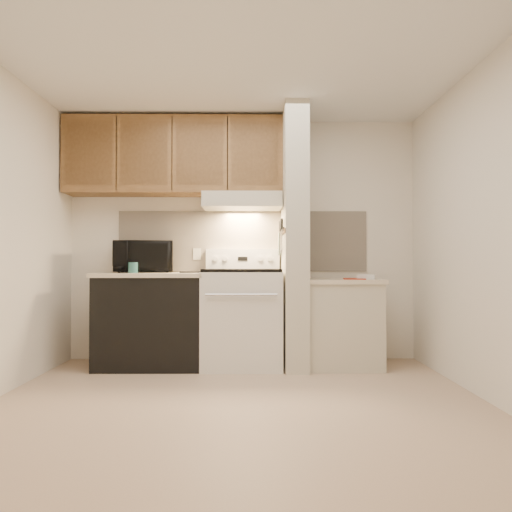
{
  "coord_description": "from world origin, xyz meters",
  "views": [
    {
      "loc": [
        0.1,
        -3.3,
        1.0
      ],
      "look_at": [
        0.13,
        0.75,
        1.07
      ],
      "focal_mm": 32.0,
      "sensor_mm": 36.0,
      "label": 1
    }
  ],
  "objects": [
    {
      "name": "floor",
      "position": [
        0.0,
        0.0,
        0.0
      ],
      "size": [
        3.6,
        3.6,
        0.0
      ],
      "primitive_type": "plane",
      "color": "tan",
      "rests_on": "ground"
    },
    {
      "name": "ceiling",
      "position": [
        0.0,
        0.0,
        2.5
      ],
      "size": [
        3.6,
        3.6,
        0.0
      ],
      "primitive_type": "plane",
      "rotation": [
        3.14,
        0.0,
        0.0
      ],
      "color": "white",
      "rests_on": "wall_back"
    },
    {
      "name": "wall_back",
      "position": [
        0.0,
        1.5,
        1.25
      ],
      "size": [
        3.6,
        2.5,
        0.02
      ],
      "primitive_type": "cube",
      "rotation": [
        1.57,
        0.0,
        0.0
      ],
      "color": "white",
      "rests_on": "floor"
    },
    {
      "name": "wall_right",
      "position": [
        1.8,
        0.0,
        1.25
      ],
      "size": [
        0.02,
        3.0,
        2.5
      ],
      "primitive_type": "cube",
      "color": "white",
      "rests_on": "floor"
    },
    {
      "name": "backsplash",
      "position": [
        0.0,
        1.49,
        1.24
      ],
      "size": [
        2.6,
        0.02,
        0.63
      ],
      "primitive_type": "cube",
      "color": "beige",
      "rests_on": "wall_back"
    },
    {
      "name": "range_body",
      "position": [
        0.0,
        1.16,
        0.46
      ],
      "size": [
        0.76,
        0.65,
        0.92
      ],
      "primitive_type": "cube",
      "color": "silver",
      "rests_on": "floor"
    },
    {
      "name": "oven_window",
      "position": [
        0.0,
        0.84,
        0.5
      ],
      "size": [
        0.5,
        0.01,
        0.3
      ],
      "primitive_type": "cube",
      "color": "black",
      "rests_on": "range_body"
    },
    {
      "name": "oven_handle",
      "position": [
        0.0,
        0.8,
        0.72
      ],
      "size": [
        0.65,
        0.02,
        0.02
      ],
      "primitive_type": "cylinder",
      "rotation": [
        0.0,
        1.57,
        0.0
      ],
      "color": "silver",
      "rests_on": "range_body"
    },
    {
      "name": "cooktop",
      "position": [
        0.0,
        1.16,
        0.94
      ],
      "size": [
        0.74,
        0.64,
        0.03
      ],
      "primitive_type": "cube",
      "color": "black",
      "rests_on": "range_body"
    },
    {
      "name": "range_backguard",
      "position": [
        0.0,
        1.44,
        1.05
      ],
      "size": [
        0.76,
        0.08,
        0.2
      ],
      "primitive_type": "cube",
      "color": "silver",
      "rests_on": "range_body"
    },
    {
      "name": "range_display",
      "position": [
        0.0,
        1.4,
        1.05
      ],
      "size": [
        0.1,
        0.01,
        0.04
      ],
      "primitive_type": "cube",
      "color": "black",
      "rests_on": "range_backguard"
    },
    {
      "name": "range_knob_left_outer",
      "position": [
        -0.28,
        1.4,
        1.05
      ],
      "size": [
        0.05,
        0.02,
        0.05
      ],
      "primitive_type": "cylinder",
      "rotation": [
        1.57,
        0.0,
        0.0
      ],
      "color": "silver",
      "rests_on": "range_backguard"
    },
    {
      "name": "range_knob_left_inner",
      "position": [
        -0.18,
        1.4,
        1.05
      ],
      "size": [
        0.05,
        0.02,
        0.05
      ],
      "primitive_type": "cylinder",
      "rotation": [
        1.57,
        0.0,
        0.0
      ],
      "color": "silver",
      "rests_on": "range_backguard"
    },
    {
      "name": "range_knob_right_inner",
      "position": [
        0.18,
        1.4,
        1.05
      ],
      "size": [
        0.05,
        0.02,
        0.05
      ],
      "primitive_type": "cylinder",
      "rotation": [
        1.57,
        0.0,
        0.0
      ],
      "color": "silver",
      "rests_on": "range_backguard"
    },
    {
      "name": "range_knob_right_outer",
      "position": [
        0.28,
        1.4,
        1.05
      ],
      "size": [
        0.05,
        0.02,
        0.05
      ],
      "primitive_type": "cylinder",
      "rotation": [
        1.57,
        0.0,
        0.0
      ],
      "color": "silver",
      "rests_on": "range_backguard"
    },
    {
      "name": "dishwasher_front",
      "position": [
        -0.88,
        1.17,
        0.43
      ],
      "size": [
        1.0,
        0.63,
        0.87
      ],
      "primitive_type": "cube",
      "color": "black",
      "rests_on": "floor"
    },
    {
      "name": "left_countertop",
      "position": [
        -0.88,
        1.17,
        0.89
      ],
      "size": [
        1.04,
        0.67,
        0.04
      ],
      "primitive_type": "cube",
      "color": "beige",
      "rests_on": "dishwasher_front"
    },
    {
      "name": "spoon_rest",
      "position": [
        -0.48,
        1.08,
        0.92
      ],
      "size": [
        0.24,
        0.13,
        0.02
      ],
      "primitive_type": "cube",
      "rotation": [
        0.0,
        0.0,
        0.28
      ],
      "color": "black",
      "rests_on": "left_countertop"
    },
    {
      "name": "teal_jar",
      "position": [
        -1.04,
        1.06,
        0.96
      ],
      "size": [
        0.11,
        0.11,
        0.1
      ],
      "primitive_type": "cylinder",
      "rotation": [
        0.0,
        0.0,
        -0.17
      ],
      "color": "#2A5E5D",
      "rests_on": "left_countertop"
    },
    {
      "name": "outlet",
      "position": [
        -0.48,
        1.48,
        1.1
      ],
      "size": [
        0.08,
        0.01,
        0.12
      ],
      "primitive_type": "cube",
      "color": "beige",
      "rests_on": "backsplash"
    },
    {
      "name": "microwave",
      "position": [
        -0.99,
        1.31,
        1.07
      ],
      "size": [
        0.63,
        0.48,
        0.32
      ],
      "primitive_type": "imported",
      "rotation": [
        0.0,
        0.0,
        0.17
      ],
      "color": "black",
      "rests_on": "left_countertop"
    },
    {
      "name": "partition_pillar",
      "position": [
        0.51,
        1.15,
        1.25
      ],
      "size": [
        0.22,
        0.7,
        2.5
      ],
      "primitive_type": "cube",
      "color": "beige",
      "rests_on": "floor"
    },
    {
      "name": "pillar_trim",
      "position": [
        0.39,
        1.15,
        1.3
      ],
      "size": [
        0.01,
        0.7,
        0.04
      ],
      "primitive_type": "cube",
      "color": "brown",
      "rests_on": "partition_pillar"
    },
    {
      "name": "knife_strip",
      "position": [
        0.39,
        1.1,
        1.32
      ],
      "size": [
        0.02,
        0.42,
        0.04
      ],
      "primitive_type": "cube",
      "color": "black",
      "rests_on": "partition_pillar"
    },
    {
      "name": "knife_blade_a",
      "position": [
        0.38,
        0.95,
        1.22
      ],
      "size": [
        0.01,
        0.03,
        0.16
      ],
      "primitive_type": "cube",
      "color": "silver",
      "rests_on": "knife_strip"
    },
    {
      "name": "knife_handle_a",
      "position": [
        0.38,
        0.94,
        1.37
      ],
      "size": [
        0.02,
        0.02,
        0.1
      ],
      "primitive_type": "cylinder",
      "color": "black",
      "rests_on": "knife_strip"
    },
    {
      "name": "knife_blade_b",
      "position": [
        0.38,
        1.02,
        1.21
      ],
      "size": [
        0.01,
        0.04,
        0.18
      ],
      "primitive_type": "cube",
      "color": "silver",
      "rests_on": "knife_strip"
    },
    {
      "name": "knife_handle_b",
      "position": [
        0.38,
        1.02,
        1.37
      ],
      "size": [
        0.02,
        0.02,
        0.1
      ],
      "primitive_type": "cylinder",
      "color": "black",
      "rests_on": "knife_strip"
    },
    {
      "name": "knife_blade_c",
      "position": [
        0.38,
        1.1,
        1.2
      ],
      "size": [
        0.01,
        0.04,
        0.2
      ],
      "primitive_type": "cube",
      "color": "silver",
      "rests_on": "knife_strip"
    },
    {
      "name": "knife_handle_c",
      "position": [
        0.38,
        1.1,
        1.37
      ],
      "size": [
        0.02,
        0.02,
        0.1
      ],
      "primitive_type": "cylinder",
      "color": "black",
      "rests_on": "knife_strip"
    },
    {
      "name": "knife_blade_d",
      "position": [
        0.38,
        1.17,
        1.22
      ],
      "size": [
        0.01,
        0.04,
        0.16
      ],
      "primitive_type": "cube",
      "color": "silver",
      "rests_on": "knife_strip"
    },
    {
      "name": "knife_handle_d",
      "position": [
        0.38,
        1.19,
        1.37
      ],
      "size": [
        0.02,
        0.02,
        0.1
      ],
      "primitive_type": "cylinder",
      "color": "black",
      "rests_on": "knife_strip"
    },
    {
      "name": "knife_blade_e",
      "position": [
        0.38,
        1.25,
        1.21
      ],
      "size": [
        0.01,
        0.04,
        0.18
      ],
      "primitive_type": "cube",
      "color": "silver",
      "rests_on": "knife_strip"
    },
    {
      "name": "knife_handle_e",
      "position": [
        0.38,
        1.25,
        1.37
      ],
      "size": [
        0.02,
        0.02,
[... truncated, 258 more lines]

